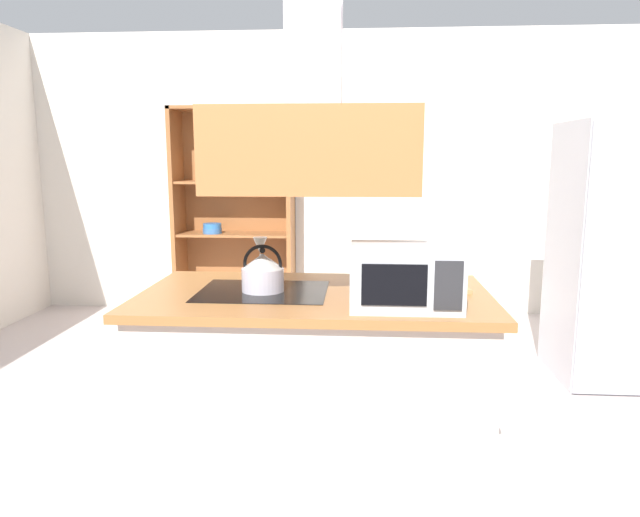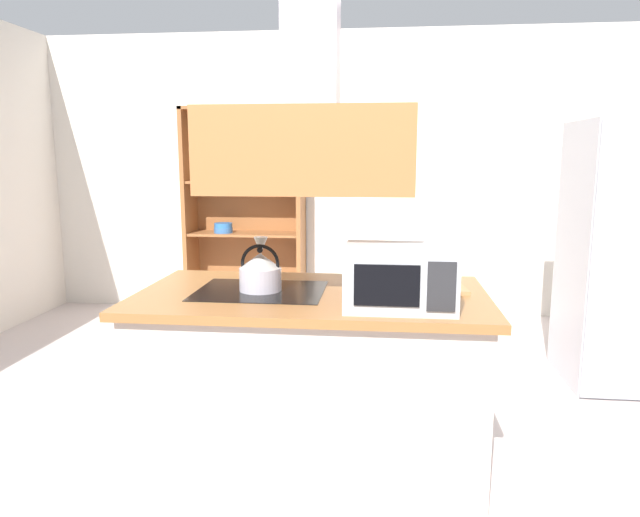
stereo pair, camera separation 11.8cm
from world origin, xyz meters
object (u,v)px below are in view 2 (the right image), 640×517
at_px(kettle, 260,272).
at_px(microwave, 400,277).
at_px(wine_glass_on_counter, 261,247).
at_px(dish_cabinet, 246,224).
at_px(cutting_board, 429,288).

height_order(kettle, microwave, microwave).
xyz_separation_m(kettle, wine_glass_on_counter, (-0.08, 0.38, 0.06)).
height_order(dish_cabinet, kettle, dish_cabinet).
bearing_deg(cutting_board, microwave, -113.51).
height_order(kettle, cutting_board, kettle).
relative_size(dish_cabinet, cutting_board, 5.84).
bearing_deg(kettle, microwave, -19.53).
bearing_deg(wine_glass_on_counter, kettle, -78.52).
bearing_deg(cutting_board, wine_glass_on_counter, 162.99).
distance_m(kettle, wine_glass_on_counter, 0.39).
height_order(dish_cabinet, cutting_board, dish_cabinet).
xyz_separation_m(dish_cabinet, kettle, (0.76, -2.87, 0.11)).
bearing_deg(dish_cabinet, cutting_board, -60.59).
xyz_separation_m(kettle, cutting_board, (0.80, 0.11, -0.08)).
relative_size(kettle, wine_glass_on_counter, 1.07).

